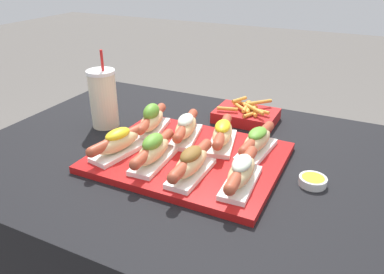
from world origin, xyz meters
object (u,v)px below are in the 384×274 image
hot_dog_0 (118,142)px  hot_dog_6 (222,134)px  hot_dog_2 (191,163)px  hot_dog_7 (257,141)px  hot_dog_5 (186,127)px  serving_tray (189,157)px  hot_dog_4 (152,120)px  drink_cup (103,99)px  sauce_bowl (313,181)px  fries_basket (246,115)px  hot_dog_1 (153,150)px  hot_dog_3 (241,172)px

hot_dog_0 → hot_dog_6: size_ratio=1.01×
hot_dog_2 → hot_dog_7: (0.10, 0.17, -0.00)m
hot_dog_0 → hot_dog_5: bearing=53.4°
serving_tray → hot_dog_6: bearing=56.4°
hot_dog_2 → hot_dog_4: hot_dog_4 is taller
drink_cup → hot_dog_5: bearing=-1.2°
hot_dog_6 → sauce_bowl: bearing=-14.0°
hot_dog_4 → sauce_bowl: hot_dog_4 is taller
fries_basket → hot_dog_4: bearing=-131.8°
hot_dog_4 → hot_dog_1: bearing=-57.4°
hot_dog_7 → sauce_bowl: 0.17m
drink_cup → hot_dog_6: bearing=0.3°
hot_dog_1 → hot_dog_6: 0.20m
hot_dog_2 → drink_cup: 0.41m
hot_dog_4 → drink_cup: bearing=178.0°
hot_dog_4 → hot_dog_6: bearing=2.2°
hot_dog_7 → fries_basket: hot_dog_7 is taller
hot_dog_1 → fries_basket: 0.40m
drink_cup → hot_dog_3: bearing=-17.9°
hot_dog_2 → hot_dog_6: hot_dog_2 is taller
sauce_bowl → hot_dog_1: bearing=-164.5°
hot_dog_5 → fries_basket: bearing=67.1°
hot_dog_2 → drink_cup: (-0.37, 0.17, 0.04)m
hot_dog_3 → drink_cup: 0.52m
hot_dog_0 → fries_basket: bearing=61.2°
hot_dog_2 → hot_dog_3: size_ratio=1.00×
hot_dog_1 → fries_basket: size_ratio=1.04×
hot_dog_4 → hot_dog_5: size_ratio=1.00×
hot_dog_7 → drink_cup: drink_cup is taller
hot_dog_7 → hot_dog_4: bearing=-178.6°
hot_dog_0 → hot_dog_7: size_ratio=0.99×
hot_dog_3 → hot_dog_6: (-0.11, 0.16, -0.00)m
hot_dog_2 → fries_basket: 0.40m
hot_dog_4 → sauce_bowl: (0.46, -0.05, -0.04)m
drink_cup → fries_basket: bearing=30.7°
hot_dog_5 → hot_dog_6: (0.10, 0.01, -0.00)m
hot_dog_2 → hot_dog_4: (-0.20, 0.17, 0.00)m
drink_cup → fries_basket: size_ratio=1.24×
hot_dog_7 → fries_basket: (-0.10, 0.22, -0.03)m
hot_dog_3 → sauce_bowl: 0.18m
serving_tray → hot_dog_3: bearing=-24.4°
hot_dog_6 → sauce_bowl: size_ratio=3.07×
hot_dog_2 → fries_basket: (0.00, 0.39, -0.03)m
drink_cup → hot_dog_7: bearing=0.2°
serving_tray → hot_dog_7: hot_dog_7 is taller
hot_dog_0 → hot_dog_7: hot_dog_0 is taller
hot_dog_6 → hot_dog_3: bearing=-56.1°
hot_dog_2 → hot_dog_6: size_ratio=1.02×
hot_dog_2 → hot_dog_1: bearing=173.9°
hot_dog_0 → drink_cup: (-0.17, 0.16, 0.04)m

